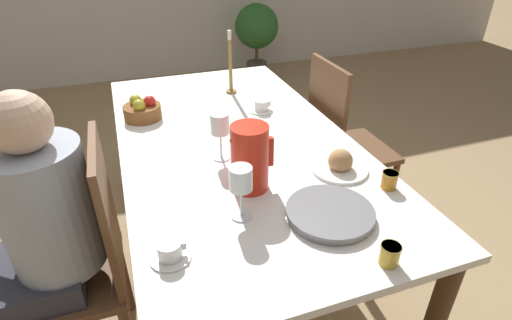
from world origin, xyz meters
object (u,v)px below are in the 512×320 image
chair_person_side (84,261)px  chair_opposite (342,142)px  bread_plate (340,164)px  red_pitcher (250,158)px  jam_jar_red (390,254)px  wine_glass_water (220,126)px  serving_tray (330,213)px  teacup_across (262,107)px  teacup_near_person (170,252)px  wine_glass_juice (241,182)px  fruit_bowl (142,110)px  person_seated (42,228)px  potted_plant (257,30)px  jam_jar_amber (390,179)px  candlestick_tall (231,69)px

chair_person_side → chair_opposite: same height
bread_plate → red_pitcher: bearing=179.0°
jam_jar_red → wine_glass_water: bearing=112.0°
chair_opposite → serving_tray: (-0.55, -0.83, 0.25)m
teacup_across → jam_jar_red: (-0.03, -1.13, 0.01)m
bread_plate → serving_tray: bearing=-125.7°
red_pitcher → teacup_near_person: bearing=-141.3°
wine_glass_water → teacup_near_person: bearing=-119.8°
wine_glass_juice → bread_plate: wine_glass_juice is taller
serving_tray → chair_person_side: bearing=159.0°
teacup_near_person → fruit_bowl: size_ratio=0.66×
person_seated → potted_plant: bearing=-31.0°
chair_person_side → chair_opposite: 1.46m
red_pitcher → potted_plant: (1.15, 3.17, -0.32)m
bread_plate → fruit_bowl: size_ratio=1.21×
teacup_near_person → serving_tray: 0.53m
serving_tray → person_seated: bearing=161.2°
teacup_across → teacup_near_person: bearing=-124.1°
chair_opposite → potted_plant: chair_opposite is taller
jam_jar_amber → teacup_near_person: bearing=-173.3°
jam_jar_amber → potted_plant: bearing=78.7°
person_seated → jam_jar_red: size_ratio=18.12×
person_seated → red_pitcher: 0.74m
teacup_near_person → fruit_bowl: (0.02, 1.02, 0.02)m
person_seated → wine_glass_juice: bearing=-108.3°
serving_tray → jam_jar_red: 0.25m
chair_opposite → jam_jar_red: (-0.49, -1.07, 0.27)m
teacup_near_person → jam_jar_red: jam_jar_red is taller
chair_person_side → wine_glass_water: (0.58, 0.18, 0.38)m
chair_person_side → serving_tray: size_ratio=3.34×
chair_person_side → teacup_near_person: 0.51m
fruit_bowl → potted_plant: fruit_bowl is taller
red_pitcher → wine_glass_juice: bearing=-118.0°
wine_glass_water → wine_glass_juice: 0.39m
candlestick_tall → bread_plate: bearing=-80.0°
red_pitcher → jam_jar_red: bearing=-63.1°
wine_glass_juice → person_seated: bearing=161.7°
chair_person_side → person_seated: person_seated is taller
teacup_across → bread_plate: bearing=-81.6°
teacup_across → serving_tray: (-0.08, -0.89, -0.01)m
serving_tray → candlestick_tall: bearing=89.6°
teacup_near_person → fruit_bowl: 1.02m
person_seated → serving_tray: 0.97m
chair_opposite → candlestick_tall: 0.75m
red_pitcher → potted_plant: bearing=70.1°
chair_opposite → serving_tray: chair_opposite is taller
teacup_across → serving_tray: size_ratio=0.41×
person_seated → bread_plate: 1.10m
red_pitcher → wine_glass_water: size_ratio=1.24×
chair_person_side → red_pitcher: red_pitcher is taller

